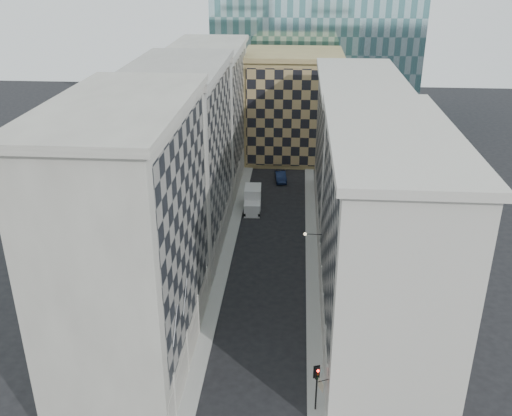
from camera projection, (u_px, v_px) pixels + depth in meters
The scene contains 14 objects.
sidewalk_west at pixel (227, 254), 70.59m from camera, with size 1.50×100.00×0.15m, color #979691.
sidewalk_east at pixel (312, 257), 69.87m from camera, with size 1.50×100.00×0.15m, color #979691.
bldg_left_a at pixel (132, 238), 48.88m from camera, with size 10.80×22.80×23.70m.
bldg_left_b at pixel (182, 159), 69.11m from camera, with size 10.80×22.80×22.70m.
bldg_left_c at pixel (209, 116), 89.33m from camera, with size 10.80×22.80×21.70m.
bldg_right_a at pixel (381, 240), 51.65m from camera, with size 10.80×26.80×20.70m.
bldg_right_b at pixel (356, 151), 76.41m from camera, with size 10.80×28.80×19.70m.
tan_block at pixel (292, 106), 100.75m from camera, with size 16.80×14.80×18.80m.
flagpoles_left at pixel (180, 311), 45.55m from camera, with size 0.10×6.33×2.33m.
bracket_lamp at pixel (307, 234), 61.97m from camera, with size 1.98×0.36×0.36m.
traffic_light at pixel (317, 379), 45.22m from camera, with size 0.53×0.52×4.28m.
box_truck at pixel (253, 200), 82.55m from camera, with size 2.58×5.87×3.17m.
dark_car at pixel (281, 176), 93.05m from camera, with size 1.67×4.78×1.57m, color #0E1835.
shop_sign at pixel (321, 385), 43.75m from camera, with size 0.86×0.76×0.89m.
Camera 1 is at (3.01, -31.65, 34.13)m, focal length 40.00 mm.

